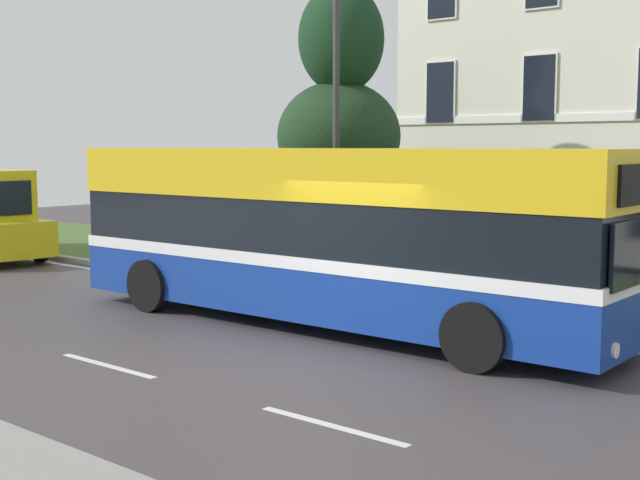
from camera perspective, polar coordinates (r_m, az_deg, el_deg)
The scene contains 5 objects.
ground_plane at distance 12.91m, azimuth 2.11°, elevation -7.34°, with size 60.00×56.00×0.18m.
iron_verge_railing at distance 14.45m, azimuth 17.43°, elevation -3.58°, with size 18.21×0.04×0.97m.
evergreen_tree at distance 20.56m, azimuth 1.14°, elevation 4.52°, with size 3.77×3.77×7.18m.
single_decker_bus at distance 14.38m, azimuth 1.01°, elevation 0.51°, with size 10.26×2.82×2.99m.
street_lamp_post at distance 17.90m, azimuth 1.09°, elevation 10.62°, with size 0.36×0.24×7.51m.
Camera 1 is at (7.65, -8.80, 3.03)m, focal length 47.97 mm.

